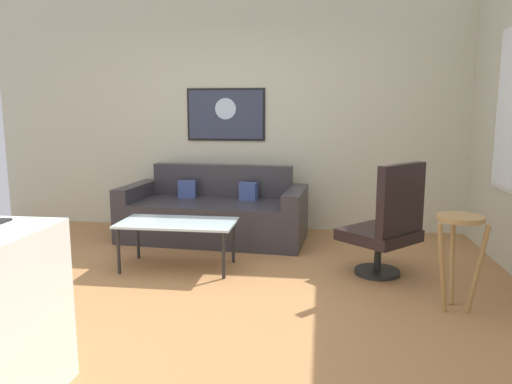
{
  "coord_description": "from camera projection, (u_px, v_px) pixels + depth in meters",
  "views": [
    {
      "loc": [
        0.91,
        -3.44,
        1.43
      ],
      "look_at": [
        0.32,
        0.9,
        0.7
      ],
      "focal_mm": 33.9,
      "sensor_mm": 36.0,
      "label": 1
    }
  ],
  "objects": [
    {
      "name": "armchair",
      "position": [
        387.0,
        225.0,
        4.16
      ],
      "size": [
        0.79,
        0.79,
        1.0
      ],
      "color": "black",
      "rests_on": "ground"
    },
    {
      "name": "wall_painting",
      "position": [
        226.0,
        114.0,
        5.85
      ],
      "size": [
        0.96,
        0.03,
        0.63
      ],
      "color": "black"
    },
    {
      "name": "coffee_table",
      "position": [
        177.0,
        225.0,
        4.41
      ],
      "size": [
        1.06,
        0.55,
        0.44
      ],
      "color": "silver",
      "rests_on": "ground"
    },
    {
      "name": "ground",
      "position": [
        199.0,
        302.0,
        3.72
      ],
      "size": [
        6.4,
        6.4,
        0.04
      ],
      "primitive_type": "cube",
      "color": "#A26E40"
    },
    {
      "name": "couch",
      "position": [
        215.0,
        214.0,
        5.46
      ],
      "size": [
        2.09,
        1.05,
        0.81
      ],
      "color": "#302D31",
      "rests_on": "ground"
    },
    {
      "name": "back_wall",
      "position": [
        247.0,
        114.0,
        5.85
      ],
      "size": [
        6.4,
        0.05,
        2.8
      ],
      "primitive_type": "cube",
      "color": "beige",
      "rests_on": "ground"
    },
    {
      "name": "bar_stool",
      "position": [
        459.0,
        238.0,
        3.45
      ],
      "size": [
        0.37,
        0.37,
        0.7
      ],
      "color": "#A47C46",
      "rests_on": "ground"
    }
  ]
}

